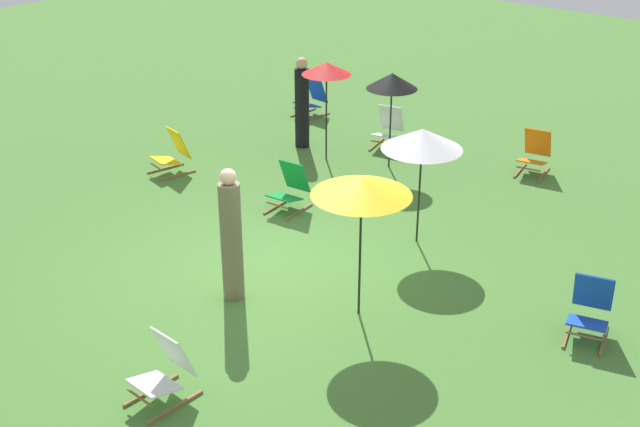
% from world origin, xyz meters
% --- Properties ---
extents(ground_plane, '(40.00, 40.00, 0.00)m').
position_xyz_m(ground_plane, '(0.00, 0.00, 0.00)').
color(ground_plane, '#477A33').
extents(deckchair_0, '(0.51, 0.78, 0.83)m').
position_xyz_m(deckchair_0, '(1.11, -2.80, 0.37)').
color(deckchair_0, olive).
rests_on(deckchair_0, ground).
extents(deckchair_1, '(0.55, 0.80, 0.83)m').
position_xyz_m(deckchair_1, '(-1.18, 1.81, 0.37)').
color(deckchair_1, olive).
rests_on(deckchair_1, ground).
extents(deckchair_2, '(0.63, 0.84, 0.83)m').
position_xyz_m(deckchair_2, '(-3.90, 1.61, 0.37)').
color(deckchair_2, olive).
rests_on(deckchair_2, ground).
extents(deckchair_3, '(0.67, 0.86, 0.83)m').
position_xyz_m(deckchair_3, '(4.20, 1.44, 0.37)').
color(deckchair_3, olive).
rests_on(deckchair_3, ground).
extents(deckchair_4, '(0.62, 0.84, 0.83)m').
position_xyz_m(deckchair_4, '(1.20, 5.89, 0.37)').
color(deckchair_4, olive).
rests_on(deckchair_4, ground).
extents(deckchair_6, '(0.65, 0.85, 0.83)m').
position_xyz_m(deckchair_6, '(-1.66, 5.27, 0.37)').
color(deckchair_6, olive).
rests_on(deckchair_6, ground).
extents(deckchair_8, '(0.53, 0.80, 0.83)m').
position_xyz_m(deckchair_8, '(-4.08, 5.77, 0.37)').
color(deckchair_8, olive).
rests_on(deckchair_8, ground).
extents(umbrella_0, '(1.27, 1.27, 1.93)m').
position_xyz_m(umbrella_0, '(1.68, -0.01, 1.82)').
color(umbrella_0, black).
rests_on(umbrella_0, ground).
extents(umbrella_1, '(0.92, 0.92, 1.90)m').
position_xyz_m(umbrella_1, '(-2.15, 3.94, 1.78)').
color(umbrella_1, black).
rests_on(umbrella_1, ground).
extents(umbrella_2, '(1.21, 1.21, 1.83)m').
position_xyz_m(umbrella_2, '(1.11, 2.21, 1.68)').
color(umbrella_2, black).
rests_on(umbrella_2, ground).
extents(umbrella_3, '(0.93, 0.93, 1.81)m').
position_xyz_m(umbrella_3, '(-1.00, 4.40, 1.66)').
color(umbrella_3, black).
rests_on(umbrella_3, ground).
extents(person_0, '(0.35, 0.35, 1.81)m').
position_xyz_m(person_0, '(-2.97, 4.17, 0.87)').
color(person_0, black).
rests_on(person_0, ground).
extents(person_1, '(0.36, 0.36, 1.88)m').
position_xyz_m(person_1, '(0.12, -0.76, 0.90)').
color(person_1, '#72664C').
rests_on(person_1, ground).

